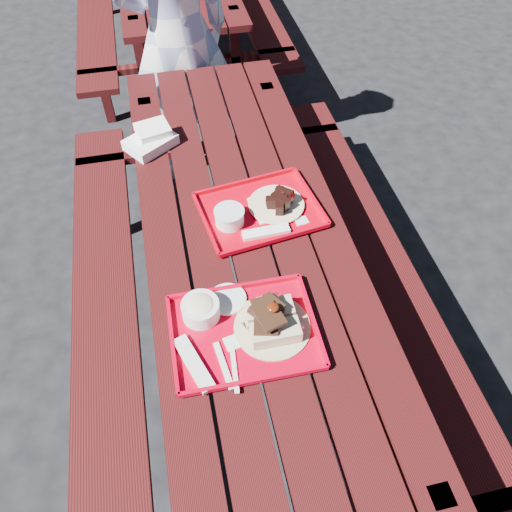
# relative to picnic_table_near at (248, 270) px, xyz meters

# --- Properties ---
(ground) EXTENTS (60.00, 60.00, 0.00)m
(ground) POSITION_rel_picnic_table_near_xyz_m (0.00, 0.00, -0.56)
(ground) COLOR black
(ground) RESTS_ON ground
(picnic_table_near) EXTENTS (1.41, 2.40, 0.75)m
(picnic_table_near) POSITION_rel_picnic_table_near_xyz_m (0.00, 0.00, 0.00)
(picnic_table_near) COLOR #3B0B0E
(picnic_table_near) RESTS_ON ground
(near_tray) EXTENTS (0.46, 0.39, 0.14)m
(near_tray) POSITION_rel_picnic_table_near_xyz_m (-0.09, -0.37, 0.22)
(near_tray) COLOR #B8001A
(near_tray) RESTS_ON picnic_table_near
(far_tray) EXTENTS (0.48, 0.40, 0.07)m
(far_tray) POSITION_rel_picnic_table_near_xyz_m (0.07, 0.10, 0.21)
(far_tray) COLOR #BA0011
(far_tray) RESTS_ON picnic_table_near
(white_cloth) EXTENTS (0.25, 0.23, 0.08)m
(white_cloth) POSITION_rel_picnic_table_near_xyz_m (-0.29, 0.61, 0.22)
(white_cloth) COLOR white
(white_cloth) RESTS_ON picnic_table_near
(person) EXTENTS (0.71, 0.56, 1.70)m
(person) POSITION_rel_picnic_table_near_xyz_m (-0.09, 1.35, 0.29)
(person) COLOR #96A5D2
(person) RESTS_ON ground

